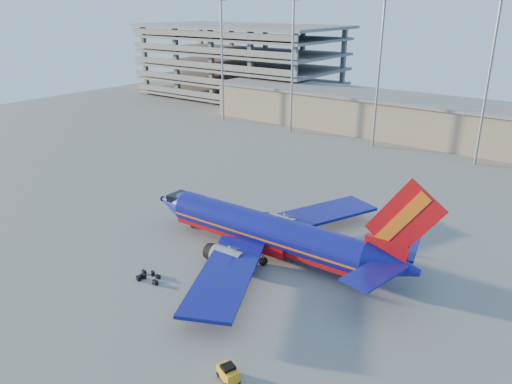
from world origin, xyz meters
TOP-DOWN VIEW (x-y plane):
  - ground at (0.00, 0.00)m, footprint 220.00×220.00m
  - terminal_building at (10.00, 58.00)m, footprint 122.00×16.00m
  - parking_garage at (-62.00, 74.05)m, footprint 62.00×32.00m
  - light_mast_row at (5.00, 46.00)m, footprint 101.60×1.60m
  - aircraft_main at (5.44, -4.47)m, footprint 36.87×35.48m
  - baggage_tug at (14.82, -23.55)m, footprint 2.19×1.76m
  - luggage_pile at (-1.77, -17.04)m, footprint 3.20×2.13m

SIDE VIEW (x-z plane):
  - ground at x=0.00m, z-range 0.00..0.00m
  - luggage_pile at x=-1.77m, z-range -0.02..0.49m
  - baggage_tug at x=14.82m, z-range 0.03..1.40m
  - aircraft_main at x=5.44m, z-range -3.58..8.91m
  - terminal_building at x=10.00m, z-range 0.07..8.57m
  - parking_garage at x=-62.00m, z-range 1.03..22.43m
  - light_mast_row at x=5.00m, z-range 3.23..31.88m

